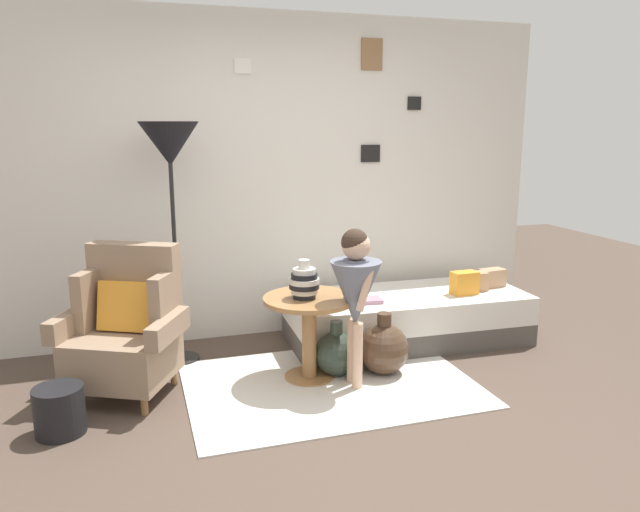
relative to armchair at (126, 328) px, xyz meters
name	(u,v)px	position (x,y,z in m)	size (l,w,h in m)	color
ground_plane	(346,440)	(1.14, -1.03, -0.44)	(12.00, 12.00, 0.00)	#4C3D33
gallery_wall	(266,178)	(1.15, 0.92, 0.86)	(4.80, 0.12, 2.60)	silver
rug	(330,384)	(1.29, -0.30, -0.43)	(1.92, 1.35, 0.01)	silver
armchair	(126,328)	(0.00, 0.00, 0.00)	(0.90, 0.82, 0.97)	olive
daybed	(407,317)	(2.16, 0.32, -0.24)	(1.93, 0.87, 0.40)	#4C4742
pillow_head	(492,278)	(2.93, 0.30, 0.04)	(0.21, 0.12, 0.15)	tan
pillow_mid	(474,281)	(2.72, 0.24, 0.04)	(0.21, 0.12, 0.15)	tan
pillow_back	(464,283)	(2.59, 0.17, 0.05)	(0.21, 0.12, 0.18)	orange
side_table	(309,320)	(1.19, -0.15, -0.01)	(0.63, 0.63, 0.59)	#9E7042
vase_striped	(304,282)	(1.16, -0.17, 0.26)	(0.20, 0.20, 0.26)	black
floor_lamp	(170,153)	(0.36, 0.45, 1.10)	(0.42, 0.42, 1.75)	black
person_child	(356,288)	(1.45, -0.37, 0.25)	(0.34, 0.34, 1.08)	#D8AD8E
book_on_daybed	(367,300)	(1.76, 0.19, -0.02)	(0.22, 0.16, 0.03)	#A5798F
demijohn_near	(336,353)	(1.39, -0.15, -0.28)	(0.31, 0.31, 0.40)	#2D3D33
demijohn_far	(384,349)	(1.72, -0.23, -0.25)	(0.36, 0.36, 0.45)	#473323
magazine_basket	(59,410)	(-0.38, -0.46, -0.30)	(0.28, 0.28, 0.28)	black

